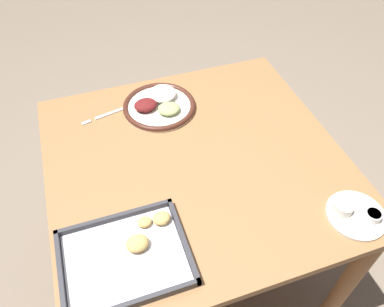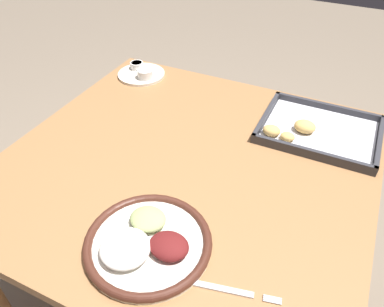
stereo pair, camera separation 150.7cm
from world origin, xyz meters
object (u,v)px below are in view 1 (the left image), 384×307
at_px(baking_tray, 129,254).
at_px(fork, 112,113).
at_px(dinner_plate, 159,105).
at_px(saucer_plate, 355,213).

bearing_deg(baking_tray, fork, -95.98).
distance_m(fork, baking_tray, 0.60).
bearing_deg(dinner_plate, saucer_plate, 122.12).
relative_size(fork, saucer_plate, 1.21).
relative_size(dinner_plate, saucer_plate, 1.59).
relative_size(fork, baking_tray, 0.62).
height_order(dinner_plate, saucer_plate, dinner_plate).
xyz_separation_m(dinner_plate, fork, (0.18, -0.03, -0.01)).
bearing_deg(saucer_plate, fork, -49.02).
xyz_separation_m(saucer_plate, baking_tray, (0.65, -0.09, -0.00)).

